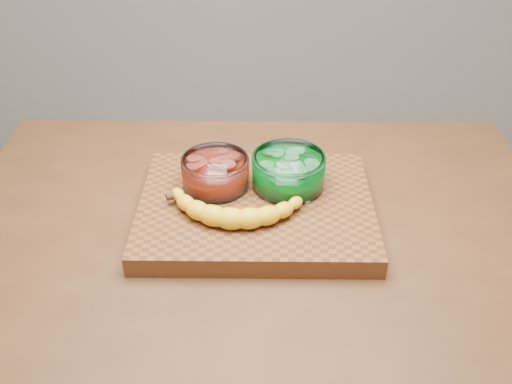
{
  "coord_description": "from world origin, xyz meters",
  "views": [
    {
      "loc": [
        0.01,
        -0.89,
        1.59
      ],
      "look_at": [
        0.0,
        0.0,
        0.96
      ],
      "focal_mm": 40.0,
      "sensor_mm": 36.0,
      "label": 1
    }
  ],
  "objects": [
    {
      "name": "counter",
      "position": [
        0.0,
        0.0,
        0.45
      ],
      "size": [
        1.2,
        0.8,
        0.9
      ],
      "primitive_type": "cube",
      "color": "#502E18",
      "rests_on": "ground"
    },
    {
      "name": "cutting_board",
      "position": [
        0.0,
        0.0,
        0.92
      ],
      "size": [
        0.45,
        0.35,
        0.04
      ],
      "primitive_type": "cube",
      "color": "brown",
      "rests_on": "counter"
    },
    {
      "name": "bowl_red",
      "position": [
        -0.08,
        0.05,
        0.97
      ],
      "size": [
        0.13,
        0.13,
        0.06
      ],
      "color": "white",
      "rests_on": "cutting_board"
    },
    {
      "name": "bowl_green",
      "position": [
        0.06,
        0.05,
        0.97
      ],
      "size": [
        0.14,
        0.14,
        0.07
      ],
      "color": "white",
      "rests_on": "cutting_board"
    },
    {
      "name": "banana",
      "position": [
        -0.04,
        -0.05,
        0.96
      ],
      "size": [
        0.29,
        0.14,
        0.04
      ],
      "primitive_type": null,
      "color": "yellow",
      "rests_on": "cutting_board"
    }
  ]
}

